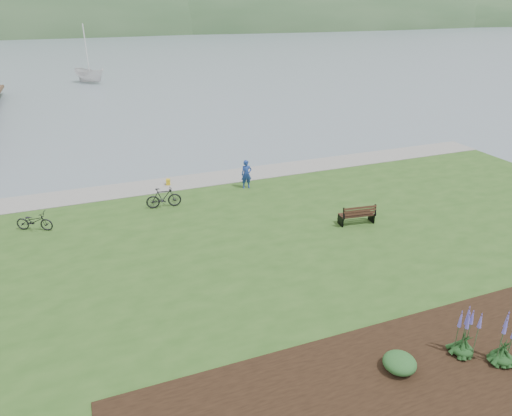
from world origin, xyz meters
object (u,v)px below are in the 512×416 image
(person, at_px, (246,172))
(sailboat, at_px, (91,83))
(park_bench, at_px, (358,214))
(bicycle_a, at_px, (34,221))

(person, distance_m, sailboat, 43.89)
(park_bench, relative_size, bicycle_a, 1.00)
(person, xyz_separation_m, sailboat, (-6.04, 43.45, -1.32))
(park_bench, xyz_separation_m, bicycle_a, (-13.73, 4.67, -0.06))
(bicycle_a, height_order, sailboat, sailboat)
(sailboat, bearing_deg, bicycle_a, -132.57)
(bicycle_a, bearing_deg, person, -57.50)
(person, distance_m, bicycle_a, 10.66)
(park_bench, height_order, person, person)
(bicycle_a, bearing_deg, sailboat, 19.20)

